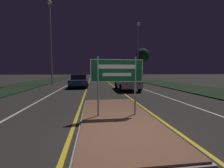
{
  "coord_description": "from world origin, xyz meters",
  "views": [
    {
      "loc": [
        -0.93,
        -4.08,
        1.81
      ],
      "look_at": [
        0.0,
        3.1,
        1.19
      ],
      "focal_mm": 24.0,
      "sensor_mm": 36.0,
      "label": 1
    }
  ],
  "objects_px": {
    "streetlight_left_near": "(50,32)",
    "car_receding_2": "(109,76)",
    "highway_sign": "(117,74)",
    "car_approaching_0": "(79,81)",
    "car_receding_3": "(114,74)",
    "streetlight_right_near": "(138,44)",
    "car_receding_1": "(129,77)",
    "car_receding_0": "(127,82)"
  },
  "relations": [
    {
      "from": "car_receding_1",
      "to": "streetlight_left_near",
      "type": "bearing_deg",
      "value": -156.74
    },
    {
      "from": "car_receding_0",
      "to": "car_receding_2",
      "type": "distance_m",
      "value": 19.49
    },
    {
      "from": "car_receding_3",
      "to": "car_approaching_0",
      "type": "bearing_deg",
      "value": -106.0
    },
    {
      "from": "car_receding_0",
      "to": "streetlight_left_near",
      "type": "bearing_deg",
      "value": 141.08
    },
    {
      "from": "streetlight_right_near",
      "to": "car_receding_1",
      "type": "xyz_separation_m",
      "value": [
        -0.65,
        2.8,
        -5.4
      ]
    },
    {
      "from": "car_receding_1",
      "to": "car_receding_3",
      "type": "height_order",
      "value": "car_receding_3"
    },
    {
      "from": "streetlight_right_near",
      "to": "car_receding_3",
      "type": "height_order",
      "value": "streetlight_right_near"
    },
    {
      "from": "car_receding_0",
      "to": "car_receding_2",
      "type": "height_order",
      "value": "car_receding_2"
    },
    {
      "from": "streetlight_right_near",
      "to": "car_receding_0",
      "type": "height_order",
      "value": "streetlight_right_near"
    },
    {
      "from": "streetlight_left_near",
      "to": "streetlight_right_near",
      "type": "xyz_separation_m",
      "value": [
        12.64,
        2.35,
        -0.9
      ]
    },
    {
      "from": "streetlight_left_near",
      "to": "car_receding_2",
      "type": "bearing_deg",
      "value": 54.03
    },
    {
      "from": "highway_sign",
      "to": "streetlight_left_near",
      "type": "distance_m",
      "value": 17.47
    },
    {
      "from": "car_receding_0",
      "to": "car_receding_2",
      "type": "bearing_deg",
      "value": 89.09
    },
    {
      "from": "streetlight_left_near",
      "to": "car_receding_3",
      "type": "relative_size",
      "value": 2.55
    },
    {
      "from": "highway_sign",
      "to": "streetlight_right_near",
      "type": "height_order",
      "value": "streetlight_right_near"
    },
    {
      "from": "streetlight_right_near",
      "to": "car_receding_1",
      "type": "bearing_deg",
      "value": 102.98
    },
    {
      "from": "car_receding_1",
      "to": "car_approaching_0",
      "type": "xyz_separation_m",
      "value": [
        -8.05,
        -8.91,
        0.04
      ]
    },
    {
      "from": "car_receding_0",
      "to": "streetlight_right_near",
      "type": "bearing_deg",
      "value": 67.38
    },
    {
      "from": "highway_sign",
      "to": "streetlight_right_near",
      "type": "distance_m",
      "value": 19.31
    },
    {
      "from": "car_receding_0",
      "to": "car_receding_1",
      "type": "height_order",
      "value": "car_receding_0"
    },
    {
      "from": "highway_sign",
      "to": "car_receding_1",
      "type": "relative_size",
      "value": 0.52
    },
    {
      "from": "car_receding_2",
      "to": "car_receding_3",
      "type": "xyz_separation_m",
      "value": [
        3.05,
        12.2,
        0.05
      ]
    },
    {
      "from": "car_receding_1",
      "to": "car_receding_3",
      "type": "distance_m",
      "value": 19.49
    },
    {
      "from": "streetlight_right_near",
      "to": "car_receding_3",
      "type": "xyz_separation_m",
      "value": [
        -0.55,
        22.29,
        -5.29
      ]
    },
    {
      "from": "car_receding_1",
      "to": "car_receding_2",
      "type": "xyz_separation_m",
      "value": [
        -2.96,
        7.29,
        0.06
      ]
    },
    {
      "from": "highway_sign",
      "to": "streetlight_left_near",
      "type": "bearing_deg",
      "value": 112.52
    },
    {
      "from": "car_receding_2",
      "to": "car_receding_1",
      "type": "bearing_deg",
      "value": -67.92
    },
    {
      "from": "car_receding_1",
      "to": "car_receding_0",
      "type": "bearing_deg",
      "value": -105.01
    },
    {
      "from": "streetlight_right_near",
      "to": "car_receding_3",
      "type": "relative_size",
      "value": 2.19
    },
    {
      "from": "car_receding_2",
      "to": "streetlight_right_near",
      "type": "bearing_deg",
      "value": -70.35
    },
    {
      "from": "streetlight_left_near",
      "to": "car_receding_2",
      "type": "xyz_separation_m",
      "value": [
        9.03,
        12.45,
        -6.24
      ]
    },
    {
      "from": "streetlight_left_near",
      "to": "highway_sign",
      "type": "bearing_deg",
      "value": -67.48
    },
    {
      "from": "highway_sign",
      "to": "car_approaching_0",
      "type": "bearing_deg",
      "value": 101.85
    },
    {
      "from": "car_receding_2",
      "to": "car_approaching_0",
      "type": "xyz_separation_m",
      "value": [
        -5.09,
        -16.21,
        -0.01
      ]
    },
    {
      "from": "streetlight_left_near",
      "to": "car_approaching_0",
      "type": "relative_size",
      "value": 2.39
    },
    {
      "from": "highway_sign",
      "to": "car_receding_2",
      "type": "distance_m",
      "value": 27.97
    },
    {
      "from": "car_receding_2",
      "to": "car_receding_0",
      "type": "bearing_deg",
      "value": -90.91
    },
    {
      "from": "streetlight_left_near",
      "to": "car_receding_2",
      "type": "relative_size",
      "value": 2.57
    },
    {
      "from": "highway_sign",
      "to": "streetlight_left_near",
      "type": "height_order",
      "value": "streetlight_left_near"
    },
    {
      "from": "streetlight_right_near",
      "to": "car_receding_2",
      "type": "xyz_separation_m",
      "value": [
        -3.6,
        10.1,
        -5.34
      ]
    },
    {
      "from": "car_receding_0",
      "to": "car_receding_3",
      "type": "height_order",
      "value": "car_receding_3"
    },
    {
      "from": "car_receding_0",
      "to": "car_receding_2",
      "type": "relative_size",
      "value": 1.03
    }
  ]
}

